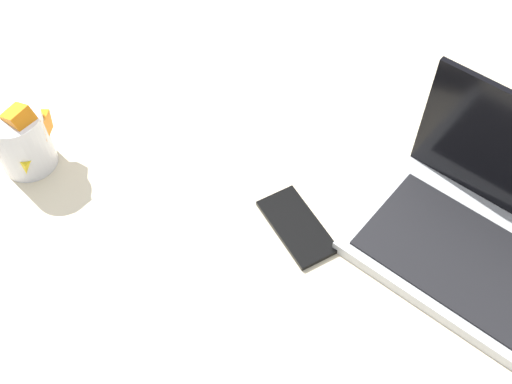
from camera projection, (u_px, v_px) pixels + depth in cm
name	position (u px, v px, depth cm)	size (l,w,h in cm)	color
bed_mattress	(248.00, 72.00, 132.52)	(180.00, 140.00, 18.00)	beige
laptop	(483.00, 231.00, 92.97)	(37.54, 30.22, 23.00)	#B7BABC
snack_cup	(23.00, 139.00, 101.79)	(9.43, 10.48, 13.44)	silver
cell_phone	(297.00, 226.00, 98.22)	(6.80, 14.00, 0.80)	black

